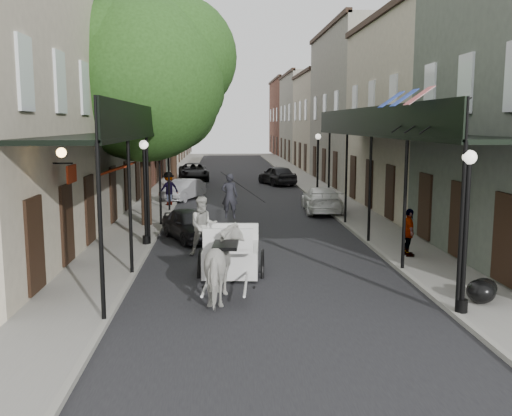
{
  "coord_description": "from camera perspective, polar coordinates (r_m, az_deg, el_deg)",
  "views": [
    {
      "loc": [
        -1.36,
        -14.29,
        4.41
      ],
      "look_at": [
        -0.24,
        4.57,
        1.6
      ],
      "focal_mm": 40.0,
      "sensor_mm": 36.0,
      "label": 1
    }
  ],
  "objects": [
    {
      "name": "ground",
      "position": [
        15.02,
        1.95,
        -8.62
      ],
      "size": [
        140.0,
        140.0,
        0.0
      ],
      "primitive_type": "plane",
      "color": "gray",
      "rests_on": "ground"
    },
    {
      "name": "road",
      "position": [
        34.6,
        -1.13,
        1.14
      ],
      "size": [
        8.0,
        90.0,
        0.01
      ],
      "primitive_type": "cube",
      "color": "black",
      "rests_on": "ground"
    },
    {
      "name": "sidewalk_left",
      "position": [
        34.76,
        -9.39,
        1.16
      ],
      "size": [
        2.2,
        90.0,
        0.12
      ],
      "primitive_type": "cube",
      "color": "gray",
      "rests_on": "ground"
    },
    {
      "name": "sidewalk_right",
      "position": [
        35.15,
        7.05,
        1.29
      ],
      "size": [
        2.2,
        90.0,
        0.12
      ],
      "primitive_type": "cube",
      "color": "gray",
      "rests_on": "ground"
    },
    {
      "name": "building_row_left",
      "position": [
        44.89,
        -12.86,
        9.32
      ],
      "size": [
        5.0,
        80.0,
        10.5
      ],
      "primitive_type": "cube",
      "color": "#BBAF95",
      "rests_on": "ground"
    },
    {
      "name": "building_row_right",
      "position": [
        45.4,
        9.39,
        9.41
      ],
      "size": [
        5.0,
        80.0,
        10.5
      ],
      "primitive_type": "cube",
      "color": "gray",
      "rests_on": "ground"
    },
    {
      "name": "gallery_left",
      "position": [
        21.55,
        -12.67,
        7.31
      ],
      "size": [
        2.2,
        18.05,
        4.88
      ],
      "color": "black",
      "rests_on": "sidewalk_left"
    },
    {
      "name": "gallery_right",
      "position": [
        22.14,
        12.82,
        7.33
      ],
      "size": [
        2.2,
        18.05,
        4.88
      ],
      "color": "black",
      "rests_on": "sidewalk_right"
    },
    {
      "name": "tree_near",
      "position": [
        24.72,
        -10.26,
        13.15
      ],
      "size": [
        7.31,
        6.8,
        9.63
      ],
      "color": "#382619",
      "rests_on": "sidewalk_left"
    },
    {
      "name": "tree_far",
      "position": [
        38.6,
        -7.82,
        10.5
      ],
      "size": [
        6.45,
        6.0,
        8.61
      ],
      "color": "#382619",
      "rests_on": "sidewalk_left"
    },
    {
      "name": "lamppost_right_near",
      "position": [
        13.65,
        20.23,
        -2.02
      ],
      "size": [
        0.32,
        0.32,
        3.71
      ],
      "color": "black",
      "rests_on": "sidewalk_right"
    },
    {
      "name": "lamppost_left",
      "position": [
        20.61,
        -11.03,
        1.73
      ],
      "size": [
        0.32,
        0.32,
        3.71
      ],
      "color": "black",
      "rests_on": "sidewalk_left"
    },
    {
      "name": "lamppost_right_far",
      "position": [
        32.83,
        6.19,
        4.29
      ],
      "size": [
        0.32,
        0.32,
        3.71
      ],
      "color": "black",
      "rests_on": "sidewalk_right"
    },
    {
      "name": "horse",
      "position": [
        14.3,
        -3.08,
        -5.68
      ],
      "size": [
        1.15,
        2.24,
        1.84
      ],
      "primitive_type": "imported",
      "rotation": [
        0.0,
        0.0,
        3.07
      ],
      "color": "beige",
      "rests_on": "ground"
    },
    {
      "name": "carriage",
      "position": [
        17.03,
        -2.42,
        -2.43
      ],
      "size": [
        2.03,
        2.82,
        3.07
      ],
      "rotation": [
        0.0,
        0.0,
        -0.08
      ],
      "color": "black",
      "rests_on": "ground"
    },
    {
      "name": "pedestrian_walking",
      "position": [
        19.16,
        -5.28,
        -1.83
      ],
      "size": [
        1.07,
        0.89,
        2.0
      ],
      "primitive_type": "imported",
      "rotation": [
        0.0,
        0.0,
        0.15
      ],
      "color": "#B2B1A8",
      "rests_on": "ground"
    },
    {
      "name": "pedestrian_sidewalk_left",
      "position": [
        30.49,
        -8.74,
        1.94
      ],
      "size": [
        1.31,
        1.13,
        1.76
      ],
      "primitive_type": "imported",
      "rotation": [
        0.0,
        0.0,
        3.67
      ],
      "color": "gray",
      "rests_on": "sidewalk_left"
    },
    {
      "name": "pedestrian_sidewalk_right",
      "position": [
        19.17,
        15.05,
        -2.38
      ],
      "size": [
        0.46,
        0.95,
        1.56
      ],
      "primitive_type": "imported",
      "rotation": [
        0.0,
        0.0,
        1.48
      ],
      "color": "gray",
      "rests_on": "sidewalk_right"
    },
    {
      "name": "car_left_near",
      "position": [
        21.89,
        -6.61,
        -1.63
      ],
      "size": [
        2.65,
        3.77,
        1.19
      ],
      "primitive_type": "imported",
      "rotation": [
        0.0,
        0.0,
        0.4
      ],
      "color": "black",
      "rests_on": "ground"
    },
    {
      "name": "car_left_mid",
      "position": [
        33.31,
        -7.25,
        1.82
      ],
      "size": [
        2.56,
        3.85,
        1.2
      ],
      "primitive_type": "imported",
      "rotation": [
        0.0,
        0.0,
        -0.39
      ],
      "color": "#9C9CA1",
      "rests_on": "ground"
    },
    {
      "name": "car_left_far",
      "position": [
        44.65,
        -6.28,
        3.61
      ],
      "size": [
        2.68,
        5.04,
        1.35
      ],
      "primitive_type": "imported",
      "rotation": [
        0.0,
        0.0,
        0.09
      ],
      "color": "black",
      "rests_on": "ground"
    },
    {
      "name": "car_right_near",
      "position": [
        28.63,
        6.6,
        0.83
      ],
      "size": [
        2.05,
        4.49,
        1.27
      ],
      "primitive_type": "imported",
      "rotation": [
        0.0,
        0.0,
        3.08
      ],
      "color": "white",
      "rests_on": "ground"
    },
    {
      "name": "car_right_far",
      "position": [
        41.23,
        2.12,
        3.3
      ],
      "size": [
        2.81,
        4.44,
        1.41
      ],
      "primitive_type": "imported",
      "rotation": [
        0.0,
        0.0,
        3.44
      ],
      "color": "black",
      "rests_on": "ground"
    },
    {
      "name": "trash_bags",
      "position": [
        15.06,
        21.7,
        -7.63
      ],
      "size": [
        0.94,
        1.09,
        0.58
      ],
      "color": "black",
      "rests_on": "sidewalk_right"
    }
  ]
}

